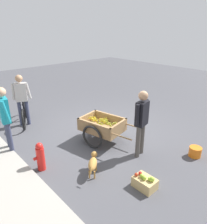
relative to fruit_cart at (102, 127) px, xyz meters
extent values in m
plane|color=#47474C|center=(0.34, -0.40, -0.44)|extent=(24.00, 24.00, 0.00)
cube|color=#937047|center=(0.00, 0.00, -0.04)|extent=(1.24, 1.00, 0.10)
cube|color=#937047|center=(0.51, 0.10, 0.13)|extent=(0.22, 0.80, 0.24)
cube|color=#937047|center=(-0.51, -0.10, 0.13)|extent=(0.22, 0.80, 0.24)
cube|color=#937047|center=(-0.08, 0.36, 0.13)|extent=(1.09, 0.28, 0.24)
cube|color=#937047|center=(0.07, -0.36, 0.13)|extent=(1.09, 0.28, 0.24)
torus|color=black|center=(-0.09, 0.43, -0.12)|extent=(0.64, 0.18, 0.64)
torus|color=black|center=(0.08, -0.43, -0.12)|extent=(0.64, 0.18, 0.64)
cylinder|color=gray|center=(0.00, 0.00, -0.12)|extent=(0.21, 0.87, 0.04)
cylinder|color=#937047|center=(-0.88, 0.17, 0.11)|extent=(0.55, 0.14, 0.04)
cylinder|color=#937047|center=(-0.74, -0.49, 0.11)|extent=(0.55, 0.14, 0.04)
cylinder|color=gray|center=(0.46, 0.09, -0.26)|extent=(0.04, 0.04, 0.35)
ellipsoid|color=gold|center=(-0.18, -0.12, 0.09)|extent=(0.18, 0.06, 0.13)
ellipsoid|color=gold|center=(-0.16, -0.11, 0.10)|extent=(0.19, 0.07, 0.05)
ellipsoid|color=gold|center=(-0.14, -0.10, 0.11)|extent=(0.18, 0.13, 0.13)
ellipsoid|color=gold|center=(-0.05, 0.09, 0.12)|extent=(0.17, 0.06, 0.15)
ellipsoid|color=gold|center=(-0.03, 0.10, 0.13)|extent=(0.19, 0.11, 0.05)
ellipsoid|color=gold|center=(-0.01, 0.11, 0.14)|extent=(0.17, 0.07, 0.15)
ellipsoid|color=gold|center=(0.31, 0.12, 0.17)|extent=(0.18, 0.11, 0.13)
ellipsoid|color=gold|center=(0.31, 0.12, 0.18)|extent=(0.19, 0.10, 0.10)
ellipsoid|color=gold|center=(0.32, 0.13, 0.19)|extent=(0.19, 0.11, 0.05)
ellipsoid|color=gold|center=(0.33, 0.14, 0.20)|extent=(0.19, 0.08, 0.09)
ellipsoid|color=gold|center=(0.34, 0.15, 0.21)|extent=(0.19, 0.07, 0.13)
ellipsoid|color=gold|center=(0.12, -0.10, 0.13)|extent=(0.17, 0.13, 0.14)
ellipsoid|color=gold|center=(0.14, -0.09, 0.14)|extent=(0.18, 0.06, 0.05)
ellipsoid|color=gold|center=(0.15, -0.08, 0.15)|extent=(0.18, 0.12, 0.13)
ellipsoid|color=gold|center=(-0.35, -0.17, 0.14)|extent=(0.18, 0.11, 0.13)
ellipsoid|color=gold|center=(-0.34, -0.16, 0.15)|extent=(0.19, 0.07, 0.08)
ellipsoid|color=gold|center=(-0.33, -0.15, 0.16)|extent=(0.19, 0.12, 0.08)
ellipsoid|color=gold|center=(-0.32, -0.14, 0.17)|extent=(0.18, 0.11, 0.13)
ellipsoid|color=gold|center=(-0.04, 0.00, 0.17)|extent=(0.18, 0.07, 0.14)
ellipsoid|color=gold|center=(-0.03, 0.01, 0.18)|extent=(0.19, 0.09, 0.09)
ellipsoid|color=gold|center=(-0.02, 0.02, 0.19)|extent=(0.19, 0.13, 0.05)
ellipsoid|color=gold|center=(-0.02, 0.02, 0.20)|extent=(0.19, 0.08, 0.09)
ellipsoid|color=gold|center=(0.00, 0.03, 0.21)|extent=(0.17, 0.08, 0.15)
ellipsoid|color=gold|center=(0.02, 0.29, 0.17)|extent=(0.17, 0.11, 0.15)
ellipsoid|color=gold|center=(0.03, 0.30, 0.18)|extent=(0.19, 0.08, 0.09)
ellipsoid|color=gold|center=(0.04, 0.31, 0.19)|extent=(0.19, 0.11, 0.08)
ellipsoid|color=gold|center=(0.06, 0.32, 0.20)|extent=(0.18, 0.06, 0.14)
ellipsoid|color=gold|center=(0.27, -0.03, 0.07)|extent=(0.18, 0.06, 0.14)
ellipsoid|color=gold|center=(0.28, -0.02, 0.08)|extent=(0.19, 0.06, 0.09)
ellipsoid|color=gold|center=(0.30, -0.02, 0.09)|extent=(0.19, 0.06, 0.09)
ellipsoid|color=gold|center=(0.31, -0.01, 0.10)|extent=(0.18, 0.10, 0.13)
ellipsoid|color=gold|center=(0.10, -0.26, 0.09)|extent=(0.17, 0.09, 0.15)
ellipsoid|color=gold|center=(0.12, -0.25, 0.10)|extent=(0.18, 0.13, 0.05)
ellipsoid|color=gold|center=(0.15, -0.24, 0.11)|extent=(0.17, 0.12, 0.15)
ellipsoid|color=gold|center=(0.42, -0.08, 0.08)|extent=(0.18, 0.11, 0.15)
ellipsoid|color=gold|center=(0.43, -0.08, 0.09)|extent=(0.19, 0.07, 0.10)
ellipsoid|color=gold|center=(0.44, -0.07, 0.10)|extent=(0.19, 0.10, 0.05)
ellipsoid|color=gold|center=(0.45, -0.06, 0.11)|extent=(0.17, 0.14, 0.10)
ellipsoid|color=gold|center=(0.46, -0.05, 0.12)|extent=(0.18, 0.07, 0.14)
ellipsoid|color=gold|center=(0.05, -0.21, 0.07)|extent=(0.17, 0.05, 0.15)
ellipsoid|color=gold|center=(0.08, -0.20, 0.08)|extent=(0.19, 0.11, 0.05)
ellipsoid|color=gold|center=(0.10, -0.19, 0.09)|extent=(0.17, 0.11, 0.15)
cylinder|color=#4C4742|center=(-1.15, -0.12, -0.03)|extent=(0.11, 0.11, 0.82)
cylinder|color=#4C4742|center=(-1.11, -0.33, -0.03)|extent=(0.11, 0.11, 0.82)
cube|color=black|center=(-1.13, -0.22, 0.68)|extent=(0.26, 0.37, 0.58)
sphere|color=tan|center=(-1.13, -0.22, 1.11)|extent=(0.22, 0.22, 0.22)
cylinder|color=black|center=(-1.17, -0.01, 0.70)|extent=(0.08, 0.11, 0.53)
cylinder|color=black|center=(-1.09, -0.44, 0.70)|extent=(0.08, 0.11, 0.53)
torus|color=black|center=(3.08, 0.83, -0.11)|extent=(0.62, 0.35, 0.66)
torus|color=black|center=(2.19, 1.28, -0.11)|extent=(0.62, 0.35, 0.66)
cylinder|color=black|center=(2.63, 1.06, 0.29)|extent=(0.55, 0.30, 0.04)
cylinder|color=black|center=(2.53, 1.11, 0.12)|extent=(0.11, 0.08, 0.45)
cylinder|color=black|center=(2.79, 0.98, 0.07)|extent=(0.49, 0.27, 0.43)
ellipsoid|color=black|center=(2.51, 1.12, 0.38)|extent=(0.20, 0.08, 0.06)
cylinder|color=black|center=(3.04, 0.85, 0.39)|extent=(0.23, 0.42, 0.03)
cylinder|color=#333851|center=(2.55, 1.22, -0.03)|extent=(0.11, 0.11, 0.81)
cylinder|color=#333851|center=(2.45, 1.02, -0.03)|extent=(0.11, 0.11, 0.81)
cube|color=#B7B2AD|center=(2.50, 1.12, 0.67)|extent=(0.33, 0.39, 0.58)
sphere|color=tan|center=(2.50, 1.12, 1.09)|extent=(0.22, 0.22, 0.22)
cylinder|color=#B7B2AD|center=(2.60, 1.32, 0.69)|extent=(0.08, 0.11, 0.52)
cylinder|color=#B7B2AD|center=(2.40, 0.93, 0.69)|extent=(0.08, 0.16, 0.53)
ellipsoid|color=#AD7A38|center=(-0.94, 1.13, -0.17)|extent=(0.43, 0.45, 0.18)
sphere|color=#AD7A38|center=(-0.76, 0.93, -0.11)|extent=(0.14, 0.14, 0.14)
cylinder|color=#AD7A38|center=(-1.13, 1.33, -0.13)|extent=(0.09, 0.10, 0.12)
cylinder|color=#AD7A38|center=(-0.81, 1.07, -0.35)|extent=(0.04, 0.04, 0.18)
cylinder|color=#AD7A38|center=(-0.89, 0.99, -0.35)|extent=(0.04, 0.04, 0.18)
cylinder|color=#AD7A38|center=(-0.99, 1.26, -0.35)|extent=(0.04, 0.04, 0.18)
cylinder|color=#AD7A38|center=(-1.07, 1.19, -0.35)|extent=(0.04, 0.04, 0.18)
cylinder|color=red|center=(-0.02, 1.85, -0.16)|extent=(0.18, 0.18, 0.55)
sphere|color=red|center=(-0.02, 1.85, 0.15)|extent=(0.16, 0.16, 0.16)
cylinder|color=red|center=(0.09, 1.85, -0.11)|extent=(0.10, 0.07, 0.07)
cylinder|color=red|center=(-0.02, 1.96, -0.11)|extent=(0.07, 0.10, 0.07)
cylinder|color=orange|center=(-2.11, -1.18, -0.31)|extent=(0.30, 0.30, 0.25)
cube|color=tan|center=(-1.95, 0.63, -0.33)|extent=(0.44, 0.32, 0.22)
sphere|color=#99BF33|center=(-1.95, 0.67, -0.17)|extent=(0.09, 0.09, 0.09)
sphere|color=#99BF33|center=(-2.04, 0.62, -0.18)|extent=(0.07, 0.07, 0.07)
sphere|color=#99BF33|center=(-2.09, 0.60, -0.17)|extent=(0.10, 0.10, 0.10)
sphere|color=red|center=(-1.81, 0.61, -0.18)|extent=(0.07, 0.07, 0.07)
sphere|color=#99BF33|center=(-1.88, 0.66, -0.18)|extent=(0.08, 0.08, 0.08)
sphere|color=#B23319|center=(-1.78, 0.71, -0.18)|extent=(0.07, 0.07, 0.07)
cylinder|color=#333851|center=(1.26, 2.07, -0.01)|extent=(0.11, 0.11, 0.85)
cylinder|color=#333851|center=(1.04, 2.11, -0.01)|extent=(0.11, 0.11, 0.85)
cube|color=teal|center=(1.15, 2.09, 0.71)|extent=(0.37, 0.25, 0.60)
sphere|color=tan|center=(1.15, 2.09, 1.16)|extent=(0.23, 0.23, 0.23)
cylinder|color=teal|center=(1.37, 2.05, 0.74)|extent=(0.08, 0.13, 0.55)
cylinder|color=teal|center=(0.93, 2.12, 0.74)|extent=(0.08, 0.17, 0.55)
camera|label=1|loc=(-3.87, 3.52, 2.55)|focal=34.07mm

